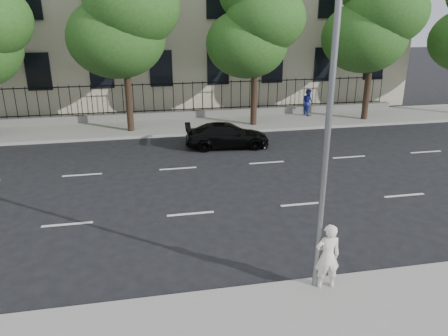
% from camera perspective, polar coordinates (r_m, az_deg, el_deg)
% --- Properties ---
extents(ground, '(120.00, 120.00, 0.00)m').
position_cam_1_polar(ground, '(12.73, -3.01, -10.90)').
color(ground, black).
rests_on(ground, ground).
extents(far_sidewalk, '(60.00, 4.00, 0.15)m').
position_cam_1_polar(far_sidewalk, '(25.68, -7.53, 5.43)').
color(far_sidewalk, gray).
rests_on(far_sidewalk, ground).
extents(lane_markings, '(49.60, 4.62, 0.01)m').
position_cam_1_polar(lane_markings, '(16.95, -5.32, -2.66)').
color(lane_markings, silver).
rests_on(lane_markings, ground).
extents(iron_fence, '(30.00, 0.50, 2.20)m').
position_cam_1_polar(iron_fence, '(27.20, -7.83, 7.49)').
color(iron_fence, slate).
rests_on(iron_fence, far_sidewalk).
extents(street_light, '(0.25, 3.32, 8.05)m').
position_cam_1_polar(street_light, '(9.96, 12.65, 11.49)').
color(street_light, slate).
rests_on(street_light, near_sidewalk).
extents(tree_c, '(5.89, 5.50, 9.80)m').
position_cam_1_polar(tree_c, '(24.17, -13.06, 19.39)').
color(tree_c, '#382619').
rests_on(tree_c, far_sidewalk).
extents(tree_d, '(5.34, 4.94, 8.84)m').
position_cam_1_polar(tree_d, '(25.03, 4.15, 18.52)').
color(tree_d, '#382619').
rests_on(tree_d, far_sidewalk).
extents(tree_e, '(5.71, 5.31, 9.46)m').
position_cam_1_polar(tree_e, '(27.67, 19.09, 18.44)').
color(tree_e, '#382619').
rests_on(tree_e, far_sidewalk).
extents(black_sedan, '(4.27, 2.01, 1.21)m').
position_cam_1_polar(black_sedan, '(21.71, 0.42, 4.29)').
color(black_sedan, black).
rests_on(black_sedan, ground).
extents(woman_near, '(0.64, 0.44, 1.69)m').
position_cam_1_polar(woman_near, '(10.92, 13.36, -11.15)').
color(woman_near, white).
rests_on(woman_near, near_sidewalk).
extents(pedestrian_far, '(0.76, 0.90, 1.65)m').
position_cam_1_polar(pedestrian_far, '(28.21, 10.90, 8.45)').
color(pedestrian_far, navy).
rests_on(pedestrian_far, far_sidewalk).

